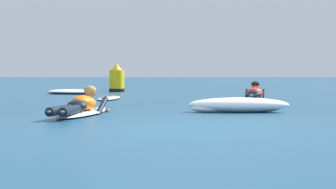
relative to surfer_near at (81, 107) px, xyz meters
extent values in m
plane|color=navy|center=(1.68, 7.84, -0.14)|extent=(120.00, 120.00, 0.00)
ellipsoid|color=white|center=(0.01, 0.09, -0.10)|extent=(0.85, 2.26, 0.07)
ellipsoid|color=white|center=(0.17, 1.13, -0.09)|extent=(0.22, 0.23, 0.06)
ellipsoid|color=orange|center=(0.02, 0.14, 0.06)|extent=(0.49, 0.69, 0.34)
ellipsoid|color=black|center=(-0.04, -0.23, 0.03)|extent=(0.38, 0.33, 0.20)
cylinder|color=black|center=(-0.20, -0.77, 0.00)|extent=(0.31, 0.82, 0.14)
ellipsoid|color=black|center=(-0.28, -1.16, 0.00)|extent=(0.13, 0.23, 0.08)
cylinder|color=black|center=(-0.04, -0.79, 0.00)|extent=(0.21, 0.82, 0.14)
ellipsoid|color=black|center=(-0.08, -1.20, 0.00)|extent=(0.13, 0.23, 0.08)
cylinder|color=black|center=(-0.14, 0.52, -0.02)|extent=(0.18, 0.61, 0.34)
sphere|color=#8C6647|center=(-0.08, 0.91, -0.12)|extent=(0.09, 0.09, 0.09)
cylinder|color=black|center=(0.29, 0.44, -0.02)|extent=(0.18, 0.61, 0.34)
sphere|color=#8C6647|center=(0.34, 0.80, -0.12)|extent=(0.09, 0.09, 0.09)
sphere|color=#8C6647|center=(0.08, 0.51, 0.25)|extent=(0.21, 0.21, 0.21)
ellipsoid|color=#AD894C|center=(0.08, 0.50, 0.28)|extent=(0.25, 0.23, 0.16)
ellipsoid|color=#E54C66|center=(3.62, 4.66, -0.10)|extent=(0.97, 2.33, 0.07)
ellipsoid|color=#E54C66|center=(3.81, 5.73, -0.09)|extent=(0.24, 0.23, 0.06)
ellipsoid|color=red|center=(3.63, 4.71, 0.06)|extent=(0.52, 0.76, 0.35)
ellipsoid|color=black|center=(3.56, 4.32, 0.03)|extent=(0.38, 0.34, 0.20)
cylinder|color=black|center=(3.37, 3.74, 0.00)|extent=(0.35, 0.91, 0.14)
ellipsoid|color=black|center=(3.27, 3.30, 0.00)|extent=(0.14, 0.23, 0.08)
cylinder|color=black|center=(3.53, 3.71, 0.00)|extent=(0.24, 0.91, 0.14)
ellipsoid|color=black|center=(3.47, 3.26, 0.00)|extent=(0.14, 0.23, 0.08)
cylinder|color=black|center=(3.48, 5.13, -0.02)|extent=(0.19, 0.59, 0.34)
sphere|color=tan|center=(3.55, 5.51, -0.12)|extent=(0.09, 0.09, 0.09)
cylinder|color=black|center=(3.91, 5.03, -0.02)|extent=(0.19, 0.59, 0.34)
sphere|color=tan|center=(3.97, 5.39, -0.12)|extent=(0.09, 0.09, 0.09)
sphere|color=tan|center=(3.70, 5.12, 0.25)|extent=(0.21, 0.21, 0.21)
ellipsoid|color=black|center=(3.70, 5.10, 0.28)|extent=(0.25, 0.24, 0.16)
ellipsoid|color=silver|center=(-0.15, 5.42, -0.10)|extent=(0.63, 2.05, 0.07)
cube|color=orange|center=(-0.15, 5.42, -0.07)|extent=(0.14, 1.72, 0.01)
cone|color=black|center=(-0.21, 4.59, -0.13)|extent=(0.11, 0.11, 0.16)
ellipsoid|color=white|center=(-1.85, 9.09, -0.06)|extent=(2.03, 1.73, 0.15)
ellipsoid|color=white|center=(-1.39, 9.07, -0.08)|extent=(0.84, 0.83, 0.11)
ellipsoid|color=white|center=(-2.37, 9.19, -0.09)|extent=(0.83, 0.82, 0.09)
ellipsoid|color=white|center=(2.75, 0.77, 0.00)|extent=(1.85, 0.59, 0.27)
ellipsoid|color=white|center=(3.22, 0.85, -0.04)|extent=(0.72, 0.52, 0.19)
ellipsoid|color=white|center=(2.20, 0.72, -0.06)|extent=(0.67, 0.30, 0.15)
cylinder|color=yellow|center=(-0.53, 11.04, 0.26)|extent=(0.55, 0.55, 0.80)
cone|color=yellow|center=(-0.53, 11.04, 0.78)|extent=(0.38, 0.38, 0.24)
cylinder|color=black|center=(-0.53, 11.04, -0.08)|extent=(0.57, 0.57, 0.12)
camera|label=1|loc=(1.56, -9.32, 0.60)|focal=59.19mm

